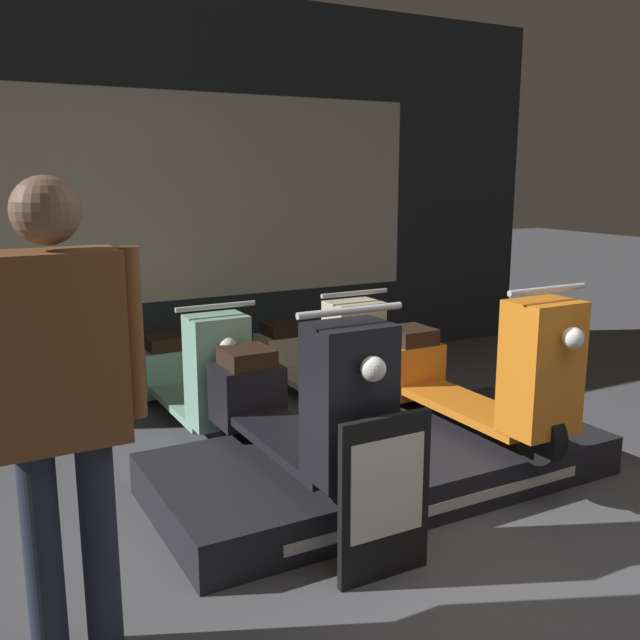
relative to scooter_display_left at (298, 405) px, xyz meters
name	(u,v)px	position (x,y,z in m)	size (l,w,h in m)	color
ground_plane	(584,617)	(0.60, -1.37, -0.59)	(30.00, 30.00, 0.00)	#4C4C51
shop_wall_back	(216,191)	(0.60, 2.70, 1.01)	(6.72, 0.09, 3.20)	#23282D
display_platform	(383,464)	(0.59, 0.08, -0.48)	(2.61, 1.15, 0.23)	black
scooter_display_left	(298,405)	(0.00, 0.00, 0.00)	(0.52, 1.60, 0.96)	black
scooter_display_right	(475,374)	(1.18, 0.00, 0.00)	(0.52, 1.60, 0.96)	black
scooter_backrow_0	(192,376)	(-0.05, 1.53, -0.23)	(0.52, 1.60, 0.96)	black
scooter_backrow_1	(319,358)	(0.96, 1.53, -0.23)	(0.52, 1.60, 0.96)	black
person_left_browsing	(59,387)	(-1.23, -0.64, 0.45)	(0.59, 0.24, 1.75)	#232838
price_sign_board	(385,498)	(0.05, -0.74, -0.21)	(0.45, 0.04, 0.75)	black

